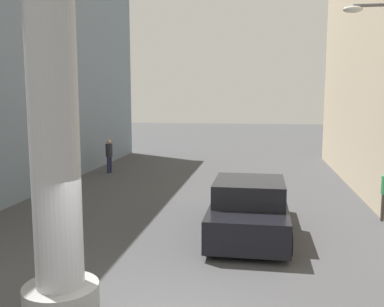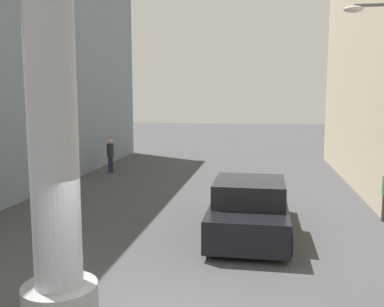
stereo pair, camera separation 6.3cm
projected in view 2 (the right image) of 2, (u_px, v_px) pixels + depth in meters
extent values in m
plane|color=#424244|center=(214.00, 197.00, 16.31)|extent=(87.84, 87.84, 0.00)
cylinder|color=#9E9EA3|center=(48.00, 28.00, 6.55)|extent=(0.78, 0.78, 9.68)
cylinder|color=gray|center=(60.00, 305.00, 7.15)|extent=(1.25, 1.25, 0.70)
ellipsoid|color=beige|center=(354.00, 9.00, 12.26)|extent=(0.56, 0.28, 0.20)
cylinder|color=black|center=(221.00, 204.00, 13.93)|extent=(0.22, 0.64, 0.64)
cylinder|color=black|center=(282.00, 206.00, 13.61)|extent=(0.22, 0.64, 0.64)
cylinder|color=black|center=(207.00, 239.00, 10.54)|extent=(0.22, 0.64, 0.64)
cylinder|color=black|center=(287.00, 243.00, 10.22)|extent=(0.22, 0.64, 0.64)
cube|color=black|center=(249.00, 212.00, 12.04)|extent=(2.04, 4.97, 0.80)
cube|color=black|center=(249.00, 191.00, 11.59)|extent=(1.87, 2.09, 0.60)
cylinder|color=#3F3833|center=(384.00, 208.00, 13.06)|extent=(0.14, 0.14, 0.84)
cylinder|color=#1E233F|center=(112.00, 164.00, 21.49)|extent=(0.14, 0.14, 0.82)
cylinder|color=#1E233F|center=(110.00, 165.00, 21.30)|extent=(0.14, 0.14, 0.82)
cylinder|color=#26262D|center=(110.00, 150.00, 21.30)|extent=(0.41, 0.41, 0.64)
sphere|color=tan|center=(110.00, 142.00, 21.24)|extent=(0.22, 0.22, 0.22)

